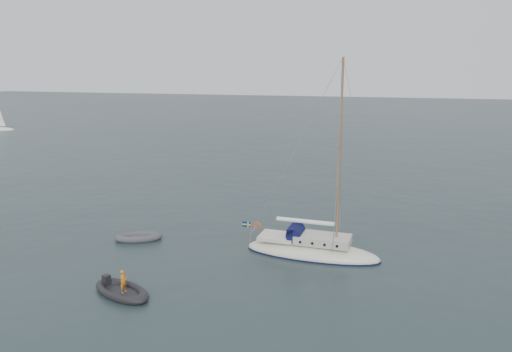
# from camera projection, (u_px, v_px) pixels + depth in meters

# --- Properties ---
(ground) EXTENTS (300.00, 300.00, 0.00)m
(ground) POSITION_uv_depth(u_px,v_px,m) (275.00, 247.00, 31.89)
(ground) COLOR black
(ground) RESTS_ON ground
(sailboat) EXTENTS (8.67, 2.60, 12.35)m
(sailboat) POSITION_uv_depth(u_px,v_px,m) (312.00, 240.00, 30.29)
(sailboat) COLOR silver
(sailboat) RESTS_ON ground
(dinghy) EXTENTS (3.11, 1.41, 0.45)m
(dinghy) POSITION_uv_depth(u_px,v_px,m) (138.00, 237.00, 33.04)
(dinghy) COLOR #47474B
(dinghy) RESTS_ON ground
(rib) EXTENTS (3.69, 1.68, 1.39)m
(rib) POSITION_uv_depth(u_px,v_px,m) (121.00, 290.00, 25.23)
(rib) COLOR black
(rib) RESTS_ON ground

